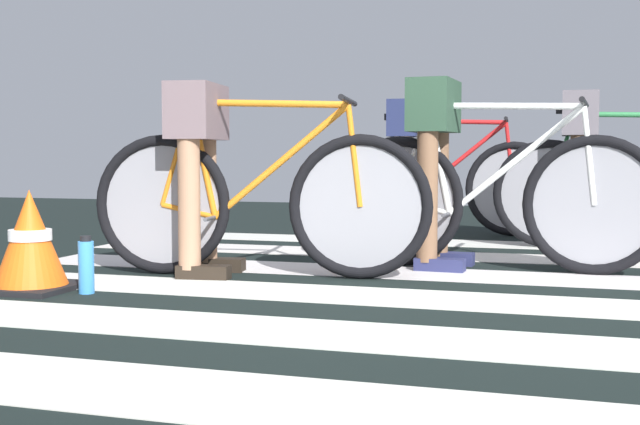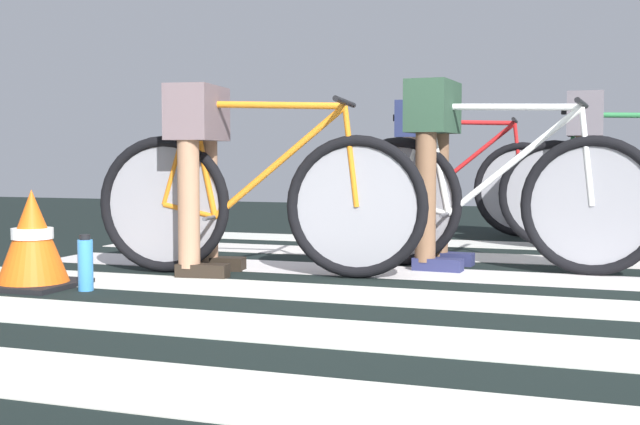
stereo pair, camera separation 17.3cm
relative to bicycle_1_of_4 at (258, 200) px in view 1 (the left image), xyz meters
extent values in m
cube|color=black|center=(1.08, -0.84, -0.40)|extent=(18.00, 14.00, 0.02)
cube|color=silver|center=(0.99, -1.95, -0.38)|extent=(5.20, 0.44, 0.00)
cube|color=silver|center=(0.98, -1.18, -0.38)|extent=(5.20, 0.44, 0.00)
cube|color=silver|center=(1.01, -0.41, -0.38)|extent=(5.20, 0.44, 0.00)
cube|color=silver|center=(1.21, 0.32, -0.38)|extent=(5.20, 0.44, 0.00)
cube|color=silver|center=(1.08, 1.10, -0.38)|extent=(5.20, 0.44, 0.00)
cube|color=silver|center=(1.11, 1.84, -0.38)|extent=(5.20, 0.44, 0.00)
torus|color=black|center=(-0.50, -0.06, -0.03)|extent=(0.72, 0.15, 0.72)
torus|color=black|center=(0.51, 0.07, -0.03)|extent=(0.72, 0.15, 0.72)
cylinder|color=gray|center=(-0.50, -0.06, -0.03)|extent=(0.60, 0.08, 0.61)
cylinder|color=gray|center=(0.51, 0.07, -0.03)|extent=(0.60, 0.08, 0.61)
cylinder|color=orange|center=(0.05, 0.01, 0.48)|extent=(0.80, 0.14, 0.05)
cylinder|color=orange|center=(0.11, 0.01, 0.19)|extent=(0.70, 0.12, 0.59)
cylinder|color=orange|center=(-0.28, -0.04, 0.20)|extent=(0.16, 0.05, 0.59)
cylinder|color=orange|center=(-0.36, -0.05, -0.06)|extent=(0.29, 0.06, 0.09)
cylinder|color=orange|center=(-0.42, -0.05, 0.23)|extent=(0.19, 0.05, 0.53)
cylinder|color=orange|center=(0.48, 0.06, 0.22)|extent=(0.09, 0.04, 0.50)
cube|color=black|center=(-0.34, -0.04, 0.52)|extent=(0.25, 0.12, 0.05)
cylinder|color=black|center=(0.45, 0.06, 0.49)|extent=(0.09, 0.52, 0.03)
cylinder|color=#4C4C51|center=(-0.22, -0.03, -0.09)|extent=(0.06, 0.34, 0.02)
cylinder|color=#A87A5B|center=(-0.33, 0.10, 0.10)|extent=(0.11, 0.11, 0.88)
cylinder|color=#A87A5B|center=(-0.30, -0.18, 0.10)|extent=(0.11, 0.11, 0.88)
cube|color=#6D5A5F|center=(-0.31, -0.04, 0.44)|extent=(0.27, 0.43, 0.28)
cube|color=black|center=(-0.26, 0.11, -0.35)|extent=(0.27, 0.13, 0.07)
cube|color=black|center=(-0.23, -0.17, -0.35)|extent=(0.27, 0.13, 0.07)
torus|color=black|center=(0.60, 0.59, -0.03)|extent=(0.72, 0.10, 0.72)
torus|color=black|center=(1.62, 0.53, -0.03)|extent=(0.72, 0.10, 0.72)
cylinder|color=gray|center=(0.60, 0.59, -0.03)|extent=(0.61, 0.04, 0.61)
cylinder|color=gray|center=(1.62, 0.53, -0.03)|extent=(0.61, 0.04, 0.61)
cylinder|color=white|center=(1.16, 0.56, 0.48)|extent=(0.80, 0.08, 0.05)
cylinder|color=white|center=(1.22, 0.55, 0.19)|extent=(0.70, 0.08, 0.59)
cylinder|color=white|center=(0.82, 0.58, 0.20)|extent=(0.16, 0.04, 0.59)
cylinder|color=white|center=(0.74, 0.58, -0.06)|extent=(0.29, 0.04, 0.09)
cylinder|color=white|center=(0.68, 0.59, 0.23)|extent=(0.19, 0.04, 0.53)
cylinder|color=white|center=(1.59, 0.53, 0.22)|extent=(0.09, 0.03, 0.50)
cube|color=black|center=(0.76, 0.58, 0.52)|extent=(0.25, 0.10, 0.05)
cylinder|color=black|center=(1.56, 0.53, 0.49)|extent=(0.06, 0.52, 0.03)
cylinder|color=#4C4C51|center=(0.88, 0.57, -0.09)|extent=(0.04, 0.34, 0.02)
cylinder|color=brown|center=(0.80, 0.72, 0.13)|extent=(0.11, 0.11, 0.93)
cylinder|color=brown|center=(0.78, 0.44, 0.13)|extent=(0.11, 0.11, 0.93)
cube|color=#2A4633|center=(0.79, 0.58, 0.49)|extent=(0.24, 0.42, 0.28)
cube|color=navy|center=(0.87, 0.71, -0.35)|extent=(0.27, 0.12, 0.07)
cube|color=navy|center=(0.85, 0.43, -0.35)|extent=(0.27, 0.12, 0.07)
torus|color=black|center=(1.37, 1.75, -0.03)|extent=(0.72, 0.06, 0.72)
cylinder|color=gray|center=(1.37, 1.75, -0.03)|extent=(0.61, 0.01, 0.61)
cylinder|color=#307F46|center=(1.59, 1.75, 0.20)|extent=(0.15, 0.03, 0.59)
cylinder|color=#307F46|center=(1.51, 1.75, -0.06)|extent=(0.29, 0.03, 0.09)
cylinder|color=#307F46|center=(1.45, 1.75, 0.23)|extent=(0.18, 0.03, 0.53)
cube|color=black|center=(1.53, 1.75, 0.52)|extent=(0.24, 0.09, 0.05)
cylinder|color=#4C4C51|center=(1.65, 1.75, -0.09)|extent=(0.02, 0.34, 0.02)
cylinder|color=brown|center=(1.56, 1.89, 0.13)|extent=(0.11, 0.11, 0.93)
cylinder|color=brown|center=(1.56, 1.61, 0.13)|extent=(0.11, 0.11, 0.93)
cube|color=#605A62|center=(1.56, 1.75, 0.49)|extent=(0.22, 0.41, 0.28)
cube|color=#26254D|center=(1.63, 1.89, -0.35)|extent=(0.26, 0.10, 0.07)
cube|color=#26254D|center=(1.63, 1.61, -0.35)|extent=(0.26, 0.10, 0.07)
torus|color=black|center=(0.08, 2.41, -0.03)|extent=(0.72, 0.10, 0.72)
torus|color=black|center=(1.10, 2.47, -0.03)|extent=(0.72, 0.10, 0.72)
cylinder|color=gray|center=(0.08, 2.41, -0.03)|extent=(0.61, 0.04, 0.61)
cylinder|color=gray|center=(1.10, 2.47, -0.03)|extent=(0.61, 0.04, 0.61)
cylinder|color=red|center=(0.64, 2.45, 0.48)|extent=(0.80, 0.08, 0.05)
cylinder|color=red|center=(0.70, 2.45, 0.19)|extent=(0.70, 0.07, 0.59)
cylinder|color=red|center=(0.30, 2.43, 0.20)|extent=(0.15, 0.04, 0.59)
cylinder|color=red|center=(0.22, 2.42, -0.06)|extent=(0.29, 0.04, 0.09)
cylinder|color=red|center=(0.16, 2.42, 0.23)|extent=(0.19, 0.04, 0.53)
cylinder|color=red|center=(1.07, 2.47, 0.22)|extent=(0.09, 0.03, 0.50)
cube|color=black|center=(0.24, 2.42, 0.52)|extent=(0.24, 0.10, 0.05)
cylinder|color=black|center=(1.04, 2.47, 0.49)|extent=(0.06, 0.52, 0.03)
cylinder|color=#4C4C51|center=(0.36, 2.43, -0.09)|extent=(0.04, 0.34, 0.02)
cylinder|color=beige|center=(0.27, 2.56, 0.14)|extent=(0.11, 0.11, 0.95)
cylinder|color=beige|center=(0.28, 2.29, 0.14)|extent=(0.11, 0.11, 0.95)
cube|color=#20284E|center=(0.27, 2.42, 0.51)|extent=(0.24, 0.42, 0.28)
cube|color=black|center=(0.34, 2.57, -0.35)|extent=(0.27, 0.11, 0.07)
cube|color=black|center=(0.35, 2.29, -0.35)|extent=(0.27, 0.11, 0.07)
cylinder|color=#3A8DE0|center=(-0.55, -0.70, -0.27)|extent=(0.07, 0.07, 0.23)
cylinder|color=black|center=(-0.55, -0.70, -0.14)|extent=(0.05, 0.05, 0.02)
cube|color=black|center=(-0.84, -0.68, -0.37)|extent=(0.40, 0.40, 0.02)
cone|color=#EA5B14|center=(-0.84, -0.68, -0.16)|extent=(0.35, 0.35, 0.46)
cylinder|color=white|center=(-0.84, -0.68, -0.13)|extent=(0.19, 0.19, 0.05)
camera|label=1|loc=(1.47, -3.81, 0.23)|focal=45.57mm
camera|label=2|loc=(1.64, -3.81, 0.23)|focal=45.57mm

